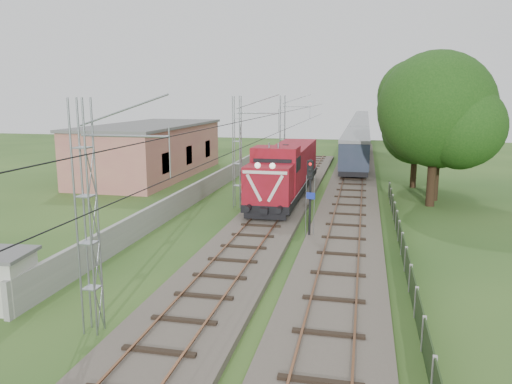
% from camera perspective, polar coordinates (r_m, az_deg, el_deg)
% --- Properties ---
extents(ground, '(140.00, 140.00, 0.00)m').
position_cam_1_polar(ground, '(24.64, -2.30, -8.08)').
color(ground, '#25481B').
rests_on(ground, ground).
extents(track_main, '(4.20, 70.00, 0.45)m').
position_cam_1_polar(track_main, '(31.12, 0.94, -3.63)').
color(track_main, '#6B6054').
rests_on(track_main, ground).
extents(track_side, '(4.20, 80.00, 0.45)m').
position_cam_1_polar(track_side, '(43.25, 10.88, 0.35)').
color(track_side, '#6B6054').
rests_on(track_side, ground).
extents(catenary, '(3.31, 70.00, 8.00)m').
position_cam_1_polar(catenary, '(35.86, -2.09, 4.61)').
color(catenary, gray).
rests_on(catenary, ground).
extents(boundary_wall, '(0.25, 40.00, 1.50)m').
position_cam_1_polar(boundary_wall, '(37.40, -7.33, -0.32)').
color(boundary_wall, '#9E9E99').
rests_on(boundary_wall, ground).
extents(station_building, '(8.40, 20.40, 5.22)m').
position_cam_1_polar(station_building, '(51.28, -11.88, 4.74)').
color(station_building, tan).
rests_on(station_building, ground).
extents(fence, '(0.12, 32.00, 1.20)m').
position_cam_1_polar(fence, '(26.67, 16.36, -5.68)').
color(fence, black).
rests_on(fence, ground).
extents(locomotive, '(3.10, 17.68, 4.49)m').
position_cam_1_polar(locomotive, '(39.17, 3.49, 2.56)').
color(locomotive, black).
rests_on(locomotive, ground).
extents(coach_rake, '(2.88, 86.01, 3.33)m').
position_cam_1_polar(coach_rake, '(89.23, 11.79, 7.20)').
color(coach_rake, black).
rests_on(coach_rake, ground).
extents(signal_post, '(0.50, 0.39, 4.59)m').
position_cam_1_polar(signal_post, '(27.71, 6.21, 0.76)').
color(signal_post, black).
rests_on(signal_post, ground).
extents(relay_hut, '(2.37, 2.37, 2.22)m').
position_cam_1_polar(relay_hut, '(21.64, -26.96, -8.95)').
color(relay_hut, beige).
rests_on(relay_hut, ground).
extents(tree_a, '(8.64, 8.22, 11.19)m').
position_cam_1_polar(tree_a, '(38.18, 20.05, 8.77)').
color(tree_a, '#3B2618').
rests_on(tree_a, ground).
extents(tree_b, '(7.43, 7.07, 9.63)m').
position_cam_1_polar(tree_b, '(40.45, 20.32, 7.45)').
color(tree_b, '#3B2618').
rests_on(tree_b, ground).
extents(tree_c, '(6.12, 5.83, 7.94)m').
position_cam_1_polar(tree_c, '(45.67, 17.91, 6.61)').
color(tree_c, '#3B2618').
rests_on(tree_c, ground).
extents(tree_d, '(7.08, 6.74, 9.17)m').
position_cam_1_polar(tree_d, '(68.88, 19.13, 8.51)').
color(tree_d, '#3B2618').
rests_on(tree_d, ground).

